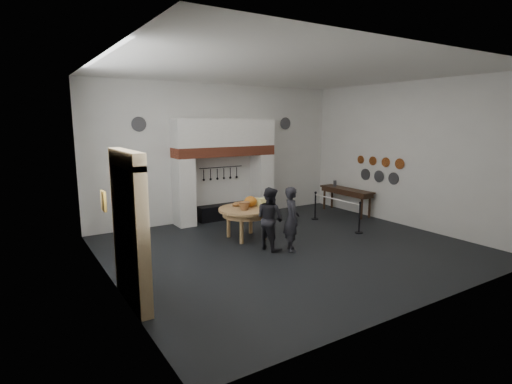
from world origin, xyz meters
TOP-DOWN VIEW (x-y plane):
  - floor at (0.00, 0.00)m, footprint 9.00×8.00m
  - ceiling at (0.00, 0.00)m, footprint 9.00×8.00m
  - wall_back at (0.00, 4.00)m, footprint 9.00×0.02m
  - wall_front at (0.00, -4.00)m, footprint 9.00×0.02m
  - wall_left at (-4.50, 0.00)m, footprint 0.02×8.00m
  - wall_right at (4.50, 0.00)m, footprint 0.02×8.00m
  - chimney_pier_left at (-1.48, 3.65)m, footprint 0.55×0.70m
  - chimney_pier_right at (1.48, 3.65)m, footprint 0.55×0.70m
  - hearth_brick_band at (0.00, 3.65)m, footprint 3.50×0.72m
  - chimney_hood at (0.00, 3.65)m, footprint 3.50×0.70m
  - iron_range at (0.00, 3.72)m, footprint 1.90×0.45m
  - utensil_rail at (0.00, 3.92)m, footprint 1.60×0.02m
  - door_recess at (-4.47, -1.00)m, footprint 0.04×1.10m
  - door_jamb_near at (-4.38, -1.70)m, footprint 0.22×0.30m
  - door_jamb_far at (-4.38, -0.30)m, footprint 0.22×0.30m
  - door_lintel at (-4.38, -1.00)m, footprint 0.22×1.70m
  - wall_plaque at (-4.45, 0.80)m, footprint 0.05×0.34m
  - work_table at (-0.55, 1.36)m, footprint 1.90×1.90m
  - pumpkin at (-0.35, 1.46)m, footprint 0.36×0.36m
  - cheese_block_big at (-0.05, 1.31)m, footprint 0.22×0.22m
  - cheese_block_small at (-0.07, 1.61)m, footprint 0.18×0.18m
  - wicker_basket at (-0.70, 1.21)m, footprint 0.39×0.39m
  - bread_loaf at (-0.65, 1.71)m, footprint 0.31×0.18m
  - visitor_near at (-0.12, -0.19)m, footprint 0.60×0.71m
  - visitor_far at (-0.52, 0.21)m, footprint 0.76×0.90m
  - side_table at (4.10, 2.13)m, footprint 0.55×2.20m
  - pewter_jug at (4.10, 2.73)m, footprint 0.12×0.12m
  - copper_pan_a at (4.46, 0.20)m, footprint 0.03×0.34m
  - copper_pan_b at (4.46, 0.75)m, footprint 0.03×0.32m
  - copper_pan_c at (4.46, 1.30)m, footprint 0.03×0.30m
  - copper_pan_d at (4.46, 1.85)m, footprint 0.03×0.28m
  - pewter_plate_left at (4.46, 0.40)m, footprint 0.03×0.40m
  - pewter_plate_mid at (4.46, 1.00)m, footprint 0.03×0.40m
  - pewter_plate_right at (4.46, 1.60)m, footprint 0.03×0.40m
  - pewter_plate_back_left at (-2.70, 3.96)m, footprint 0.44×0.03m
  - pewter_plate_back_right at (2.70, 3.96)m, footprint 0.44×0.03m
  - barrier_post_near at (2.57, 0.02)m, footprint 0.05×0.05m
  - barrier_post_far at (2.57, 2.02)m, footprint 0.05×0.05m
  - barrier_rope at (2.57, 1.02)m, footprint 0.04×2.00m

SIDE VIEW (x-z plane):
  - floor at x=0.00m, z-range -0.01..0.01m
  - iron_range at x=0.00m, z-range 0.00..0.50m
  - barrier_post_near at x=2.57m, z-range 0.00..0.90m
  - barrier_post_far at x=2.57m, z-range 0.00..0.90m
  - visitor_far at x=-0.52m, z-range 0.00..1.63m
  - visitor_near at x=-0.12m, z-range 0.00..1.66m
  - work_table at x=-0.55m, z-range 0.80..0.88m
  - barrier_rope at x=2.57m, z-range 0.83..0.87m
  - side_table at x=4.10m, z-range 0.84..0.90m
  - bread_loaf at x=-0.65m, z-range 0.87..1.01m
  - cheese_block_small at x=-0.07m, z-range 0.88..1.07m
  - wicker_basket at x=-0.70m, z-range 0.88..1.09m
  - cheese_block_big at x=-0.05m, z-range 0.88..1.11m
  - pewter_jug at x=4.10m, z-range 0.90..1.12m
  - pumpkin at x=-0.35m, z-range 0.88..1.18m
  - chimney_pier_left at x=-1.48m, z-range 0.00..2.15m
  - chimney_pier_right at x=1.48m, z-range 0.00..2.15m
  - door_recess at x=-4.47m, z-range 0.00..2.50m
  - door_jamb_near at x=-4.38m, z-range 0.00..2.60m
  - door_jamb_far at x=-4.38m, z-range 0.00..2.60m
  - pewter_plate_left at x=4.46m, z-range 1.25..1.65m
  - pewter_plate_mid at x=4.46m, z-range 1.25..1.65m
  - pewter_plate_right at x=4.46m, z-range 1.25..1.65m
  - wall_plaque at x=-4.45m, z-range 1.38..1.82m
  - utensil_rail at x=0.00m, z-range 1.74..1.76m
  - copper_pan_b at x=4.46m, z-range 1.79..2.11m
  - copper_pan_d at x=4.46m, z-range 1.81..2.09m
  - copper_pan_a at x=4.46m, z-range 1.78..2.12m
  - copper_pan_c at x=4.46m, z-range 1.80..2.10m
  - wall_back at x=0.00m, z-range 0.00..4.50m
  - wall_front at x=0.00m, z-range 0.00..4.50m
  - wall_left at x=-4.50m, z-range 0.00..4.50m
  - wall_right at x=4.50m, z-range 0.00..4.50m
  - hearth_brick_band at x=0.00m, z-range 2.15..2.47m
  - door_lintel at x=-4.38m, z-range 2.50..2.80m
  - chimney_hood at x=0.00m, z-range 2.47..3.37m
  - pewter_plate_back_left at x=-2.70m, z-range 2.98..3.42m
  - pewter_plate_back_right at x=2.70m, z-range 2.98..3.42m
  - ceiling at x=0.00m, z-range 4.49..4.51m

